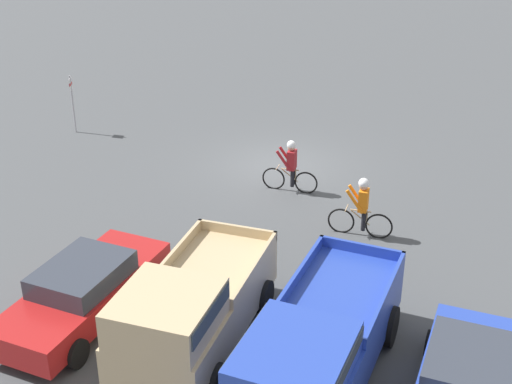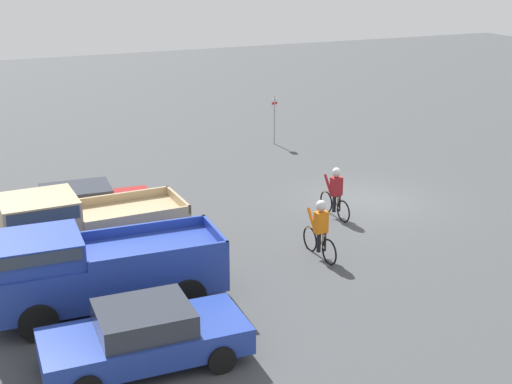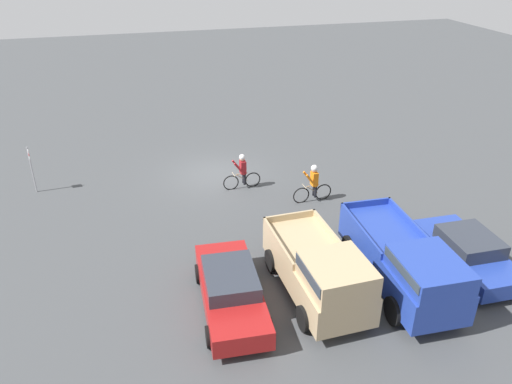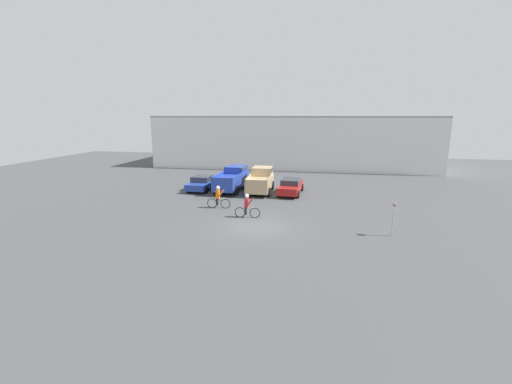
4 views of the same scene
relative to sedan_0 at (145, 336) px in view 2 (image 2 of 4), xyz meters
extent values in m
plane|color=#424447|center=(7.04, -9.82, -0.67)|extent=(80.00, 80.00, 0.00)
cube|color=#233D9E|center=(0.00, 0.00, -0.13)|extent=(1.93, 4.35, 0.58)
cube|color=#2D333D|center=(0.00, 0.00, 0.42)|extent=(1.69, 1.98, 0.50)
cylinder|color=black|center=(0.95, 1.35, -0.37)|extent=(0.20, 0.61, 0.61)
cylinder|color=black|center=(-0.95, -1.35, -0.37)|extent=(0.20, 0.61, 0.61)
cylinder|color=black|center=(0.88, -1.40, -0.37)|extent=(0.20, 0.61, 0.61)
cube|color=#233D9E|center=(2.80, 0.16, 0.26)|extent=(2.18, 5.67, 1.06)
cube|color=#233D9E|center=(2.87, 1.83, 1.11)|extent=(1.89, 2.31, 0.64)
cube|color=#333D47|center=(2.87, 1.83, 1.25)|extent=(1.94, 2.13, 0.28)
cube|color=#233D9E|center=(1.82, -0.93, 0.92)|extent=(0.22, 3.36, 0.25)
cube|color=#233D9E|center=(3.69, -1.00, 0.92)|extent=(0.22, 3.36, 0.25)
cube|color=#233D9E|center=(2.69, -2.60, 0.92)|extent=(1.96, 0.16, 0.25)
cylinder|color=black|center=(1.89, 1.93, -0.23)|extent=(0.26, 0.90, 0.89)
cylinder|color=black|center=(3.85, 1.85, -0.23)|extent=(0.26, 0.90, 0.89)
cylinder|color=black|center=(1.75, -1.54, -0.23)|extent=(0.26, 0.90, 0.89)
cylinder|color=black|center=(3.71, -1.62, -0.23)|extent=(0.26, 0.90, 0.89)
cube|color=tan|center=(5.60, -0.16, 0.19)|extent=(2.11, 4.99, 1.01)
cube|color=tan|center=(5.56, 1.32, 1.09)|extent=(1.87, 2.03, 0.77)
cube|color=#333D47|center=(5.56, 1.32, 1.26)|extent=(1.92, 1.87, 0.34)
cube|color=tan|center=(4.69, -1.17, 0.82)|extent=(0.17, 2.96, 0.25)
cube|color=tan|center=(6.57, -1.12, 0.82)|extent=(0.17, 2.96, 0.25)
cube|color=tan|center=(5.67, -2.58, 0.82)|extent=(1.97, 0.14, 0.25)
cylinder|color=black|center=(4.57, 1.34, -0.27)|extent=(0.24, 0.80, 0.80)
cylinder|color=black|center=(6.54, 1.40, -0.27)|extent=(0.24, 0.80, 0.80)
cylinder|color=black|center=(4.66, -1.72, -0.27)|extent=(0.24, 0.80, 0.80)
cylinder|color=black|center=(6.63, -1.66, -0.27)|extent=(0.24, 0.80, 0.80)
cube|color=maroon|center=(8.40, -0.13, -0.08)|extent=(2.03, 4.80, 0.63)
cube|color=#2D333D|center=(8.40, -0.13, 0.47)|extent=(1.69, 2.21, 0.47)
cylinder|color=black|center=(7.62, 1.43, -0.35)|extent=(0.22, 0.65, 0.64)
cylinder|color=black|center=(9.36, 1.32, -0.35)|extent=(0.22, 0.65, 0.64)
cylinder|color=black|center=(7.44, -1.57, -0.35)|extent=(0.22, 0.65, 0.64)
cylinder|color=black|center=(9.18, -1.68, -0.35)|extent=(0.22, 0.65, 0.64)
torus|color=black|center=(6.62, -8.03, -0.33)|extent=(0.73, 0.08, 0.73)
torus|color=black|center=(5.57, -8.08, -0.33)|extent=(0.73, 0.08, 0.73)
cylinder|color=tan|center=(6.10, -8.05, -0.15)|extent=(0.54, 0.06, 0.39)
cylinder|color=tan|center=(6.10, -8.05, 0.05)|extent=(0.58, 0.06, 0.04)
cylinder|color=tan|center=(5.91, -8.06, -0.15)|extent=(0.04, 0.04, 0.36)
cylinder|color=tan|center=(6.49, -8.04, 0.08)|extent=(0.05, 0.46, 0.02)
cylinder|color=black|center=(5.99, -7.97, -0.19)|extent=(0.13, 0.13, 0.55)
cylinder|color=black|center=(6.00, -8.15, -0.19)|extent=(0.13, 0.13, 0.55)
cube|color=maroon|center=(6.04, -8.06, 0.38)|extent=(0.26, 0.37, 0.61)
cylinder|color=maroon|center=(6.25, -7.88, 0.38)|extent=(0.52, 0.11, 0.66)
cylinder|color=maroon|center=(6.26, -8.22, 0.38)|extent=(0.52, 0.11, 0.66)
sphere|color=tan|center=(6.07, -8.06, 0.81)|extent=(0.25, 0.25, 0.25)
sphere|color=silver|center=(6.07, -8.06, 0.87)|extent=(0.27, 0.27, 0.27)
torus|color=black|center=(3.95, -6.01, -0.32)|extent=(0.76, 0.09, 0.75)
torus|color=black|center=(2.90, -6.05, -0.32)|extent=(0.76, 0.09, 0.75)
cylinder|color=tan|center=(3.42, -6.03, -0.14)|extent=(0.55, 0.06, 0.40)
cylinder|color=tan|center=(3.42, -6.03, 0.08)|extent=(0.58, 0.06, 0.04)
cylinder|color=tan|center=(3.24, -6.04, -0.14)|extent=(0.04, 0.04, 0.37)
cylinder|color=tan|center=(3.82, -6.01, 0.10)|extent=(0.05, 0.46, 0.02)
cylinder|color=black|center=(3.31, -5.94, -0.18)|extent=(0.13, 0.13, 0.56)
cylinder|color=black|center=(3.32, -6.12, -0.18)|extent=(0.13, 0.13, 0.56)
cube|color=orange|center=(3.37, -6.03, 0.41)|extent=(0.26, 0.37, 0.62)
cylinder|color=orange|center=(3.57, -5.85, 0.41)|extent=(0.52, 0.11, 0.67)
cylinder|color=orange|center=(3.59, -6.19, 0.41)|extent=(0.52, 0.11, 0.67)
sphere|color=tan|center=(3.40, -6.03, 0.84)|extent=(0.26, 0.26, 0.26)
sphere|color=silver|center=(3.40, -6.03, 0.91)|extent=(0.29, 0.29, 0.29)
cylinder|color=#9E9EA3|center=(15.22, -10.14, 0.43)|extent=(0.06, 0.06, 2.19)
cube|color=white|center=(15.22, -10.14, 1.20)|extent=(0.11, 0.29, 0.45)
cube|color=red|center=(15.22, -10.14, 1.20)|extent=(0.11, 0.29, 0.10)
camera|label=1|loc=(0.14, 11.12, 8.96)|focal=50.00mm
camera|label=2|loc=(-12.97, 3.15, 7.69)|focal=50.00mm
camera|label=3|loc=(10.87, 11.93, 9.86)|focal=35.00mm
camera|label=4|loc=(10.92, -30.34, 6.27)|focal=24.00mm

